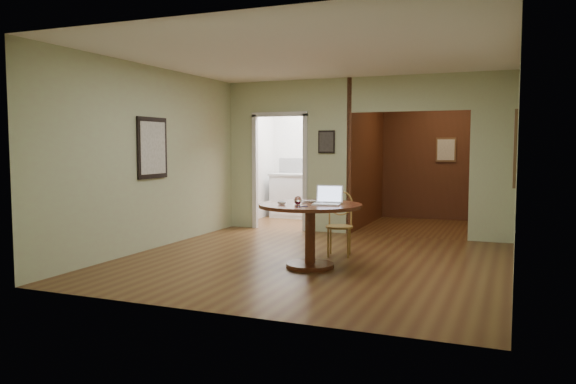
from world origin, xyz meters
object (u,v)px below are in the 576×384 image
at_px(chair, 340,220).
at_px(closed_laptop, 315,202).
at_px(dining_table, 310,220).
at_px(open_laptop, 328,199).

bearing_deg(chair, closed_laptop, -109.34).
xyz_separation_m(dining_table, chair, (0.11, 0.91, -0.10)).
height_order(dining_table, open_laptop, open_laptop).
relative_size(chair, closed_laptop, 2.70).
height_order(dining_table, closed_laptop, closed_laptop).
relative_size(open_laptop, closed_laptop, 1.10).
height_order(chair, closed_laptop, chair).
distance_m(open_laptop, closed_laptop, 0.28).
bearing_deg(open_laptop, closed_laptop, 136.43).
relative_size(dining_table, open_laptop, 3.52).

